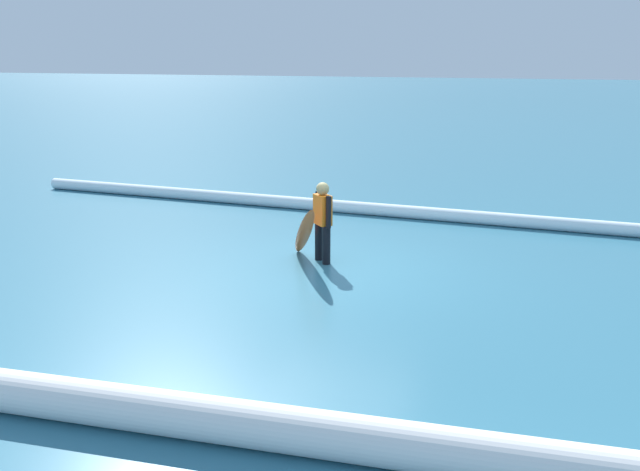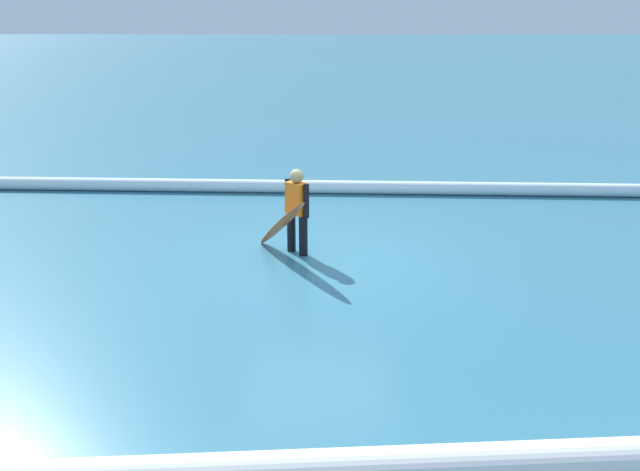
% 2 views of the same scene
% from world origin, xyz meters
% --- Properties ---
extents(ground_plane, '(171.76, 171.76, 0.00)m').
position_xyz_m(ground_plane, '(0.00, 0.00, 0.00)').
color(ground_plane, teal).
extents(surfer, '(0.39, 0.46, 1.39)m').
position_xyz_m(surfer, '(0.37, -0.23, 0.78)').
color(surfer, black).
rests_on(surfer, ground_plane).
extents(surfboard, '(0.96, 1.56, 1.17)m').
position_xyz_m(surfboard, '(0.61, 0.01, 0.57)').
color(surfboard, '#E55926').
rests_on(surfboard, ground_plane).
extents(wave_crest_foreground, '(16.22, 1.06, 0.28)m').
position_xyz_m(wave_crest_foreground, '(0.99, -3.95, 0.14)').
color(wave_crest_foreground, white).
rests_on(wave_crest_foreground, ground_plane).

